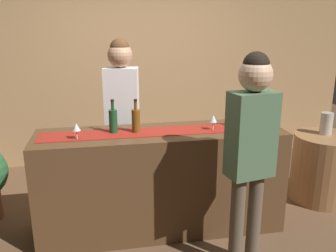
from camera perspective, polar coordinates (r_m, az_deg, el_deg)
ground_plane at (r=3.63m, az=-1.02°, el=-15.70°), size 10.00×10.00×0.00m
back_wall at (r=4.98m, az=-4.81°, el=10.81°), size 6.00×0.12×2.90m
bar_counter at (r=3.39m, az=-1.06°, el=-8.75°), size 2.24×0.60×0.97m
counter_runner_cloth at (r=3.22m, az=-1.11°, el=-0.86°), size 2.13×0.28×0.01m
wine_bottle_clear at (r=3.38m, az=12.01°, el=1.56°), size 0.07×0.07×0.30m
wine_bottle_amber at (r=3.18m, az=-5.12°, el=0.92°), size 0.07×0.07×0.30m
wine_bottle_green at (r=3.19m, az=-8.71°, el=0.87°), size 0.07×0.07×0.30m
wine_glass_near_customer at (r=3.25m, az=7.21°, el=1.08°), size 0.07×0.07×0.14m
wine_glass_mid_counter at (r=3.07m, az=-14.38°, el=-0.23°), size 0.07×0.07×0.14m
bartender at (r=3.71m, az=-7.36°, el=3.42°), size 0.37×0.26×1.77m
customer_sipping at (r=2.70m, az=13.04°, el=-2.46°), size 0.37×0.26×1.73m
round_side_table at (r=4.34m, az=23.45°, el=-6.07°), size 0.68×0.68×0.74m
vase_on_side_table at (r=4.24m, az=23.87°, el=0.37°), size 0.13×0.13×0.24m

